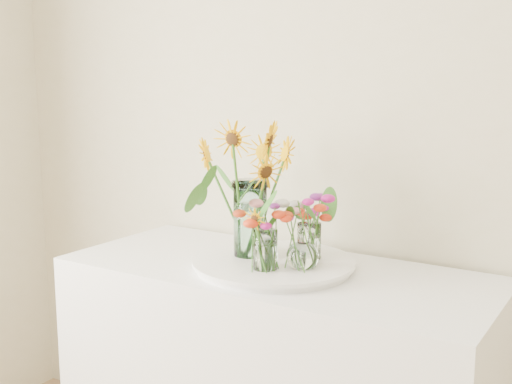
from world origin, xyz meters
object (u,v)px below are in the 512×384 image
Objects in this scene: tray at (274,265)px; small_vase_c at (310,241)px; mason_jar at (250,219)px; small_vase_a at (265,250)px; small_vase_b at (303,246)px.

tray is 4.06× the size of small_vase_c.
small_vase_c is (0.18, 0.07, -0.07)m from mason_jar.
small_vase_c is (0.06, 0.18, -0.00)m from small_vase_a.
tray is at bearing -139.18° from small_vase_c.
small_vase_b reaches higher than small_vase_a.
small_vase_c is at bearing 20.02° from mason_jar.
mason_jar reaches higher than small_vase_b.
small_vase_c is at bearing 71.22° from small_vase_a.
mason_jar is at bearing 174.06° from tray.
tray is 0.15m from small_vase_b.
tray is at bearing -5.94° from mason_jar.
small_vase_c is at bearing 40.82° from tray.
small_vase_b is 1.18× the size of small_vase_c.
small_vase_a is 0.12m from small_vase_b.
small_vase_a is 0.88× the size of small_vase_b.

